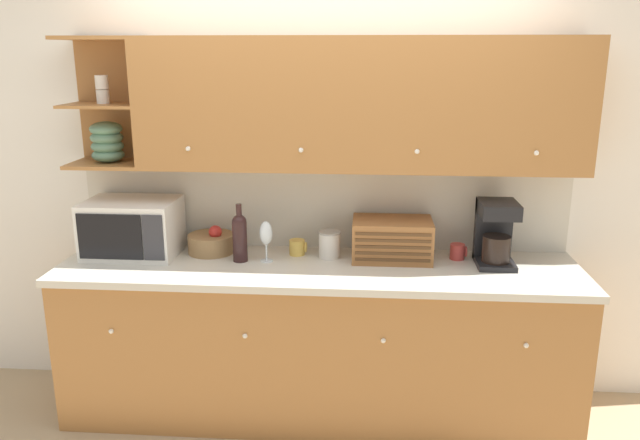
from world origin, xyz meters
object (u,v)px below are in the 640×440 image
object	(u,v)px
fruit_basket	(211,243)
mug_blue_second	(458,252)
wine_glass	(266,234)
storage_canister	(330,244)
bread_box	(392,239)
coffee_maker	(496,232)
microwave	(132,228)
wine_bottle	(240,235)
mug	(298,247)

from	to	relation	value
fruit_basket	mug_blue_second	size ratio (longest dim) A/B	2.84
wine_glass	mug_blue_second	xyz separation A→B (m)	(1.07, 0.12, -0.11)
storage_canister	fruit_basket	bearing A→B (deg)	176.75
bread_box	coffee_maker	bearing A→B (deg)	-4.72
wine_glass	coffee_maker	size ratio (longest dim) A/B	0.65
microwave	bread_box	distance (m)	1.48
wine_bottle	wine_glass	bearing A→B (deg)	1.79
storage_canister	mug_blue_second	distance (m)	0.73
mug_blue_second	mug	bearing A→B (deg)	179.41
fruit_basket	coffee_maker	size ratio (longest dim) A/B	0.75
wine_glass	mug	distance (m)	0.24
bread_box	mug	bearing A→B (deg)	176.69
wine_bottle	bread_box	world-z (taller)	wine_bottle
mug_blue_second	fruit_basket	bearing A→B (deg)	179.49
fruit_basket	storage_canister	xyz separation A→B (m)	(0.69, -0.04, 0.02)
mug	mug_blue_second	world-z (taller)	same
wine_bottle	bread_box	bearing A→B (deg)	7.03
microwave	mug	bearing A→B (deg)	3.92
bread_box	mug_blue_second	size ratio (longest dim) A/B	4.71
microwave	bread_box	bearing A→B (deg)	1.30
microwave	storage_canister	xyz separation A→B (m)	(1.13, 0.03, -0.08)
mug	storage_canister	world-z (taller)	storage_canister
wine_glass	microwave	bearing A→B (deg)	175.17
mug	bread_box	world-z (taller)	bread_box
microwave	fruit_basket	xyz separation A→B (m)	(0.44, 0.07, -0.10)
coffee_maker	mug	bearing A→B (deg)	175.97
wine_glass	storage_canister	world-z (taller)	wine_glass
storage_canister	mug_blue_second	xyz separation A→B (m)	(0.72, 0.03, -0.03)
bread_box	mug_blue_second	xyz separation A→B (m)	(0.37, 0.02, -0.07)
mug_blue_second	microwave	bearing A→B (deg)	-178.30
wine_glass	mug	size ratio (longest dim) A/B	2.29
fruit_basket	mug	distance (m)	0.51
fruit_basket	mug	bearing A→B (deg)	-0.37
fruit_basket	coffee_maker	distance (m)	1.61
bread_box	wine_glass	bearing A→B (deg)	-171.87
wine_glass	fruit_basket	bearing A→B (deg)	158.78
mug	bread_box	size ratio (longest dim) A/B	0.23
bread_box	coffee_maker	world-z (taller)	coffee_maker
fruit_basket	bread_box	bearing A→B (deg)	-1.88
mug	bread_box	xyz separation A→B (m)	(0.54, -0.03, 0.07)
coffee_maker	microwave	bearing A→B (deg)	179.64
bread_box	fruit_basket	bearing A→B (deg)	178.12
wine_bottle	storage_canister	size ratio (longest dim) A/B	2.14
storage_canister	coffee_maker	size ratio (longest dim) A/B	0.43
wine_glass	coffee_maker	world-z (taller)	coffee_maker
wine_bottle	bread_box	size ratio (longest dim) A/B	0.74
fruit_basket	wine_glass	bearing A→B (deg)	-21.22
storage_canister	microwave	bearing A→B (deg)	-178.56
coffee_maker	wine_glass	bearing A→B (deg)	-177.56
wine_bottle	wine_glass	world-z (taller)	wine_bottle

